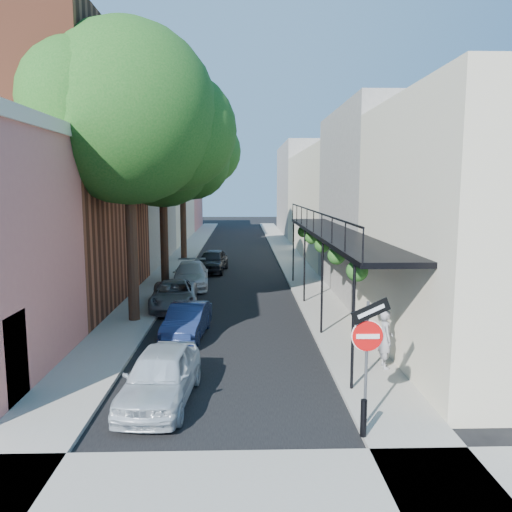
{
  "coord_description": "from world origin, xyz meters",
  "views": [
    {
      "loc": [
        0.48,
        -9.29,
        5.31
      ],
      "look_at": [
        0.98,
        8.79,
        2.8
      ],
      "focal_mm": 35.0,
      "sensor_mm": 36.0,
      "label": 1
    }
  ],
  "objects": [
    {
      "name": "pedestrian",
      "position": [
        4.6,
        4.49,
        0.97
      ],
      "size": [
        0.44,
        0.64,
        1.71
      ],
      "primitive_type": "imported",
      "rotation": [
        0.0,
        0.0,
        1.52
      ],
      "color": "gray",
      "rests_on": "sidewalk_right"
    },
    {
      "name": "bollard",
      "position": [
        3.0,
        0.5,
        0.52
      ],
      "size": [
        0.14,
        0.14,
        0.8
      ],
      "primitive_type": "cylinder",
      "color": "black",
      "rests_on": "sidewalk_right"
    },
    {
      "name": "oak_mid",
      "position": [
        -3.42,
        18.23,
        7.06
      ],
      "size": [
        6.6,
        6.0,
        10.2
      ],
      "color": "#321D14",
      "rests_on": "ground"
    },
    {
      "name": "buildings_left",
      "position": [
        -9.3,
        28.76,
        4.94
      ],
      "size": [
        10.1,
        59.1,
        12.0
      ],
      "color": "#D1776B",
      "rests_on": "ground"
    },
    {
      "name": "sidewalk_left",
      "position": [
        -4.0,
        30.0,
        0.06
      ],
      "size": [
        2.0,
        64.0,
        0.12
      ],
      "primitive_type": "cube",
      "color": "gray",
      "rests_on": "ground"
    },
    {
      "name": "parked_car_a",
      "position": [
        -1.56,
        2.58,
        0.67
      ],
      "size": [
        1.89,
        4.06,
        1.35
      ],
      "primitive_type": "imported",
      "rotation": [
        0.0,
        0.0,
        -0.08
      ],
      "color": "silver",
      "rests_on": "ground"
    },
    {
      "name": "parked_car_e",
      "position": [
        -1.4,
        21.73,
        0.7
      ],
      "size": [
        2.01,
        4.26,
        1.41
      ],
      "primitive_type": "imported",
      "rotation": [
        0.0,
        0.0,
        -0.09
      ],
      "color": "black",
      "rests_on": "ground"
    },
    {
      "name": "oak_near",
      "position": [
        -3.37,
        10.26,
        7.88
      ],
      "size": [
        7.48,
        6.8,
        11.42
      ],
      "color": "#321D14",
      "rests_on": "ground"
    },
    {
      "name": "sign_post",
      "position": [
        3.16,
        0.97,
        2.04
      ],
      "size": [
        0.89,
        0.17,
        2.99
      ],
      "color": "#595B60",
      "rests_on": "ground"
    },
    {
      "name": "ground",
      "position": [
        0.0,
        0.0,
        0.0
      ],
      "size": [
        160.0,
        160.0,
        0.0
      ],
      "primitive_type": "plane",
      "color": "black",
      "rests_on": "ground"
    },
    {
      "name": "parked_car_d",
      "position": [
        -2.27,
        16.97,
        0.66
      ],
      "size": [
        2.13,
        4.64,
        1.31
      ],
      "primitive_type": "imported",
      "rotation": [
        0.0,
        0.0,
        0.07
      ],
      "color": "#B8B9BC",
      "rests_on": "ground"
    },
    {
      "name": "parked_car_b",
      "position": [
        -1.5,
        8.03,
        0.59
      ],
      "size": [
        1.58,
        3.66,
        1.17
      ],
      "primitive_type": "imported",
      "rotation": [
        0.0,
        0.0,
        -0.1
      ],
      "color": "#162247",
      "rests_on": "ground"
    },
    {
      "name": "road_surface",
      "position": [
        0.0,
        30.0,
        0.01
      ],
      "size": [
        6.0,
        64.0,
        0.01
      ],
      "primitive_type": "cube",
      "color": "black",
      "rests_on": "ground"
    },
    {
      "name": "sidewalk_right",
      "position": [
        4.0,
        30.0,
        0.06
      ],
      "size": [
        2.0,
        64.0,
        0.12
      ],
      "primitive_type": "cube",
      "color": "gray",
      "rests_on": "ground"
    },
    {
      "name": "buildings_right",
      "position": [
        8.99,
        29.49,
        4.42
      ],
      "size": [
        9.8,
        55.0,
        10.0
      ],
      "color": "beige",
      "rests_on": "ground"
    },
    {
      "name": "oak_far",
      "position": [
        -3.35,
        27.27,
        8.26
      ],
      "size": [
        7.7,
        7.0,
        11.9
      ],
      "color": "#321D14",
      "rests_on": "ground"
    },
    {
      "name": "sidewalk_cross",
      "position": [
        0.0,
        -1.0,
        0.06
      ],
      "size": [
        12.0,
        2.0,
        0.12
      ],
      "primitive_type": "cube",
      "color": "gray",
      "rests_on": "ground"
    },
    {
      "name": "parked_car_c",
      "position": [
        -2.53,
        12.26,
        0.6
      ],
      "size": [
        2.36,
        4.46,
        1.2
      ],
      "primitive_type": "imported",
      "rotation": [
        0.0,
        0.0,
        0.09
      ],
      "color": "slate",
      "rests_on": "ground"
    }
  ]
}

